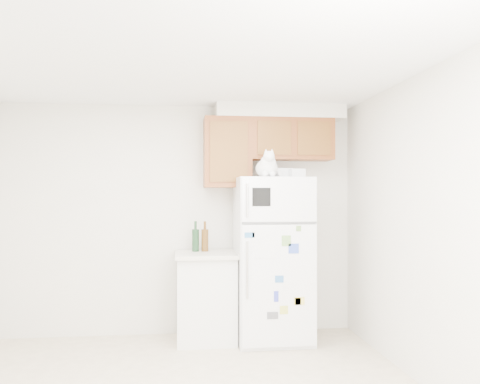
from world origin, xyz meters
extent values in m
cube|color=silver|center=(0.00, 2.00, 1.25)|extent=(3.80, 0.04, 2.50)
cube|color=silver|center=(0.00, -2.00, 1.25)|extent=(3.80, 0.04, 2.50)
cube|color=silver|center=(1.90, 0.00, 1.25)|extent=(0.04, 4.00, 2.50)
cube|color=white|center=(0.00, 0.00, 2.50)|extent=(3.80, 4.00, 0.04)
cube|color=brown|center=(1.20, 1.82, 2.12)|extent=(0.90, 0.33, 0.45)
cube|color=brown|center=(0.50, 1.82, 1.98)|extent=(0.50, 0.33, 0.75)
cube|color=silver|center=(1.07, 1.83, 2.42)|extent=(1.40, 0.37, 0.15)
cube|color=white|center=(0.95, 1.62, 0.85)|extent=(0.76, 0.72, 1.70)
cube|color=white|center=(0.95, 1.25, 1.48)|extent=(0.74, 0.03, 0.44)
cube|color=white|center=(0.95, 1.25, 0.64)|extent=(0.74, 0.03, 1.19)
cube|color=#59595B|center=(0.95, 1.25, 1.25)|extent=(0.74, 0.03, 0.02)
cylinder|color=silver|center=(0.63, 1.22, 1.47)|extent=(0.02, 0.02, 0.32)
cylinder|color=silver|center=(0.63, 1.22, 0.80)|extent=(0.02, 0.02, 0.55)
cube|color=black|center=(0.77, 1.23, 1.50)|extent=(0.18, 0.00, 0.18)
cube|color=white|center=(0.79, 1.23, 1.05)|extent=(0.22, 0.00, 0.28)
cube|color=white|center=(1.21, 1.23, 1.34)|extent=(0.05, 0.00, 0.09)
cube|color=#6F9C4E|center=(1.02, 1.23, 1.07)|extent=(0.09, 0.00, 0.10)
cube|color=#668A45|center=(1.14, 1.23, 1.19)|extent=(0.05, 0.00, 0.06)
cube|color=white|center=(1.27, 1.23, 0.71)|extent=(0.08, 0.00, 0.11)
cube|color=white|center=(1.13, 1.23, 0.47)|extent=(0.06, 0.00, 0.10)
cube|color=#343DB6|center=(0.92, 1.23, 0.53)|extent=(0.05, 0.00, 0.10)
cube|color=blue|center=(1.09, 1.23, 1.00)|extent=(0.10, 0.00, 0.10)
cube|color=#3374B4|center=(0.66, 1.23, 1.13)|extent=(0.10, 0.00, 0.05)
cube|color=white|center=(1.03, 1.23, 0.65)|extent=(0.07, 0.00, 0.06)
cube|color=#535258|center=(0.88, 1.23, 0.35)|extent=(0.11, 0.00, 0.07)
cube|color=#E9D352|center=(1.15, 1.23, 0.48)|extent=(0.11, 0.00, 0.08)
cube|color=#316AAD|center=(0.95, 1.23, 0.70)|extent=(0.08, 0.00, 0.07)
cube|color=gold|center=(1.00, 1.23, 0.40)|extent=(0.08, 0.00, 0.08)
cube|color=white|center=(0.26, 1.68, 0.44)|extent=(0.60, 0.60, 0.88)
cube|color=silver|center=(0.26, 1.66, 0.90)|extent=(0.64, 0.64, 0.04)
ellipsoid|color=white|center=(0.87, 1.47, 1.79)|extent=(0.22, 0.30, 0.19)
ellipsoid|color=white|center=(0.87, 1.38, 1.83)|extent=(0.16, 0.13, 0.18)
sphere|color=white|center=(0.87, 1.34, 1.90)|extent=(0.11, 0.11, 0.11)
cone|color=white|center=(0.84, 1.34, 1.96)|extent=(0.04, 0.04, 0.04)
cone|color=white|center=(0.90, 1.34, 1.96)|extent=(0.04, 0.04, 0.04)
cone|color=#D88C8C|center=(0.84, 1.33, 1.95)|extent=(0.02, 0.02, 0.03)
cone|color=#D88C8C|center=(0.90, 1.33, 1.95)|extent=(0.02, 0.02, 0.03)
sphere|color=white|center=(0.87, 1.29, 1.88)|extent=(0.05, 0.05, 0.05)
sphere|color=white|center=(0.83, 1.35, 1.73)|extent=(0.06, 0.06, 0.06)
sphere|color=white|center=(0.91, 1.35, 1.73)|extent=(0.06, 0.06, 0.06)
cylinder|color=white|center=(0.96, 1.57, 1.73)|extent=(0.14, 0.19, 0.06)
cube|color=white|center=(1.07, 1.63, 1.75)|extent=(0.20, 0.15, 0.10)
cube|color=white|center=(1.20, 1.53, 1.74)|extent=(0.17, 0.13, 0.09)
camera|label=1|loc=(-0.02, -3.62, 1.52)|focal=38.00mm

